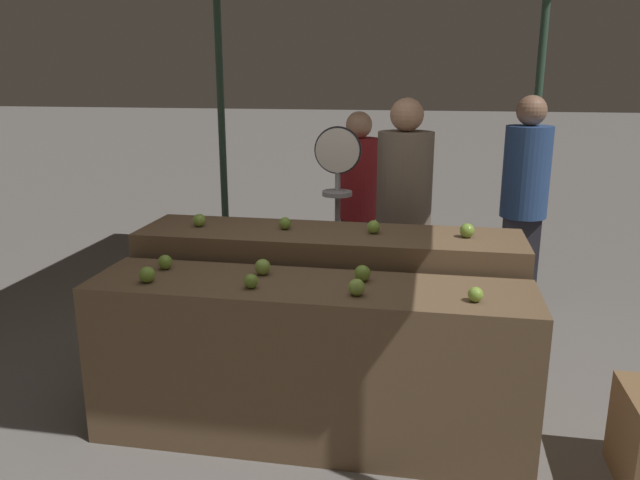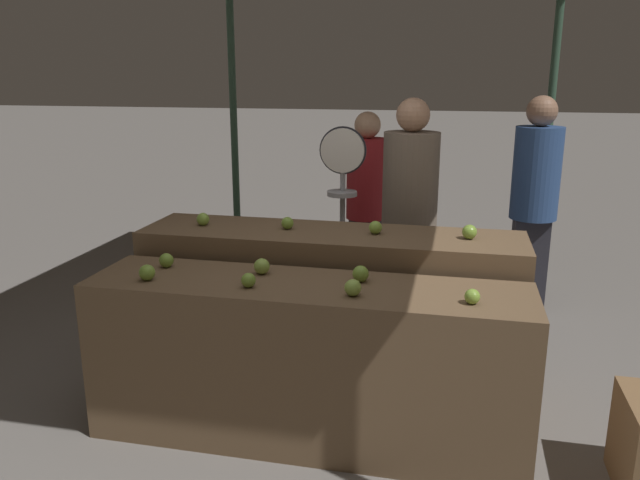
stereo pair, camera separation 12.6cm
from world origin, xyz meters
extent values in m
plane|color=slate|center=(0.00, 0.00, 0.00)|extent=(60.00, 60.00, 0.00)
cylinder|color=#33513D|center=(-1.47, 3.02, 1.28)|extent=(0.07, 0.07, 2.57)
cylinder|color=#33513D|center=(1.47, 3.02, 1.28)|extent=(0.07, 0.07, 2.57)
cube|color=brown|center=(0.00, 0.00, 0.43)|extent=(2.25, 0.55, 0.85)
cube|color=brown|center=(0.00, 0.60, 0.49)|extent=(2.25, 0.55, 0.98)
sphere|color=#7AA338|center=(-0.80, -0.12, 0.90)|extent=(0.08, 0.08, 0.08)
sphere|color=#7AA338|center=(-0.27, -0.11, 0.89)|extent=(0.07, 0.07, 0.07)
sphere|color=#8EB247|center=(0.26, -0.12, 0.90)|extent=(0.08, 0.08, 0.08)
sphere|color=#84AD3D|center=(0.81, -0.10, 0.89)|extent=(0.07, 0.07, 0.07)
sphere|color=#7AA338|center=(-0.81, 0.11, 0.89)|extent=(0.08, 0.08, 0.08)
sphere|color=#8EB247|center=(-0.27, 0.11, 0.90)|extent=(0.08, 0.08, 0.08)
sphere|color=#7AA338|center=(0.26, 0.10, 0.90)|extent=(0.08, 0.08, 0.08)
sphere|color=#84AD3D|center=(-0.79, 0.59, 1.01)|extent=(0.08, 0.08, 0.08)
sphere|color=#7AA338|center=(-0.26, 0.61, 1.01)|extent=(0.07, 0.07, 0.07)
sphere|color=#84AD3D|center=(0.26, 0.61, 1.01)|extent=(0.08, 0.08, 0.08)
sphere|color=#7AA338|center=(0.79, 0.61, 1.02)|extent=(0.08, 0.08, 0.08)
cylinder|color=#99999E|center=(-0.04, 1.17, 0.71)|extent=(0.04, 0.04, 1.41)
cylinder|color=black|center=(-0.04, 1.17, 1.38)|extent=(0.31, 0.01, 0.31)
cylinder|color=silver|center=(-0.04, 1.15, 1.38)|extent=(0.29, 0.02, 0.29)
cylinder|color=#99999E|center=(-0.04, 1.15, 1.17)|extent=(0.01, 0.01, 0.14)
cylinder|color=#99999E|center=(-0.04, 1.15, 1.10)|extent=(0.20, 0.20, 0.03)
cube|color=#2D2D38|center=(0.40, 1.37, 0.40)|extent=(0.33, 0.29, 0.80)
cylinder|color=#756656|center=(0.40, 1.37, 1.15)|extent=(0.52, 0.52, 0.69)
sphere|color=tan|center=(0.40, 1.37, 1.61)|extent=(0.23, 0.23, 0.23)
cube|color=#2D2D38|center=(0.00, 2.03, 0.37)|extent=(0.28, 0.24, 0.74)
cylinder|color=maroon|center=(0.00, 2.03, 1.06)|extent=(0.44, 0.44, 0.64)
sphere|color=tan|center=(0.00, 2.03, 1.48)|extent=(0.21, 0.21, 0.21)
cube|color=#2D2D38|center=(1.29, 2.03, 0.40)|extent=(0.28, 0.18, 0.80)
cylinder|color=#2D4C84|center=(1.29, 2.03, 1.15)|extent=(0.38, 0.38, 0.69)
sphere|color=#936B51|center=(1.29, 2.03, 1.61)|extent=(0.23, 0.23, 0.23)
camera|label=1|loc=(0.59, -2.89, 1.88)|focal=35.00mm
camera|label=2|loc=(0.71, -2.87, 1.88)|focal=35.00mm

